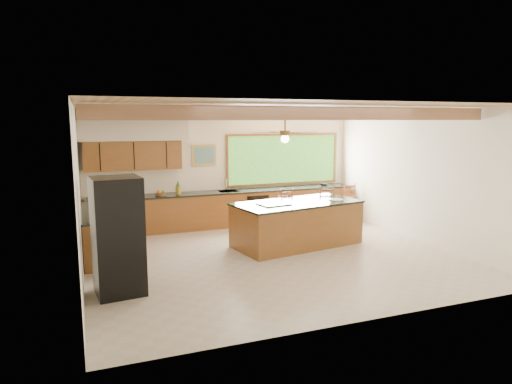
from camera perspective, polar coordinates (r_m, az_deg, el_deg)
name	(u,v)px	position (r m, az deg, el deg)	size (l,w,h in m)	color
ground	(272,256)	(9.40, 1.97, -8.03)	(7.20, 7.20, 0.00)	#B8AD99
room_shell	(253,146)	(9.55, -0.42, 5.77)	(7.27, 6.54, 3.02)	#EEE5CD
counter_run	(202,213)	(11.36, -6.80, -2.67)	(7.12, 3.10, 1.26)	brown
island	(297,223)	(10.15, 5.11, -3.93)	(2.97, 1.77, 0.99)	brown
refrigerator	(118,236)	(7.55, -16.89, -5.30)	(0.80, 0.79, 1.88)	black
bar_stool_a	(283,207)	(11.10, 3.44, -1.83)	(0.48, 0.48, 1.13)	brown
bar_stool_b	(283,209)	(11.00, 3.46, -2.19)	(0.49, 0.49, 1.04)	brown
bar_stool_c	(326,203)	(11.50, 8.78, -1.43)	(0.53, 0.53, 1.16)	brown
bar_stool_d	(348,197)	(12.83, 11.46, -0.68)	(0.44, 0.44, 1.06)	brown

